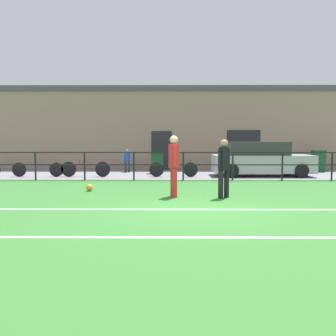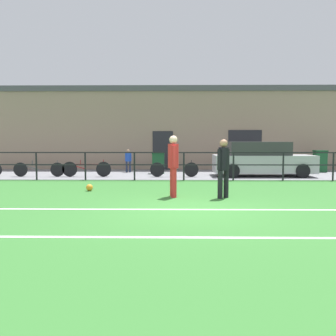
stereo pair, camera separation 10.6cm
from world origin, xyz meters
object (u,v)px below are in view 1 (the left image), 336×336
at_px(player_goalkeeper, 224,165).
at_px(trash_bin_0, 157,163).
at_px(bicycle_parked_3, 38,169).
at_px(bicycle_parked_0, 86,169).
at_px(parked_car_red, 261,160).
at_px(spectator_child, 127,159).
at_px(player_striker, 174,162).
at_px(trash_bin_1, 318,161).
at_px(soccer_ball_match, 89,188).
at_px(bicycle_parked_2, 173,169).

bearing_deg(player_goalkeeper, trash_bin_0, 66.58).
bearing_deg(bicycle_parked_3, player_goalkeeper, -37.12).
distance_m(player_goalkeeper, bicycle_parked_0, 7.67).
bearing_deg(parked_car_red, player_goalkeeper, -112.96).
bearing_deg(spectator_child, player_striker, 105.13).
height_order(player_goalkeeper, bicycle_parked_3, player_goalkeeper).
bearing_deg(trash_bin_1, spectator_child, -178.02).
height_order(player_striker, spectator_child, player_striker).
distance_m(player_striker, soccer_ball_match, 3.07).
distance_m(parked_car_red, bicycle_parked_2, 3.97).
bearing_deg(parked_car_red, trash_bin_0, 166.57).
bearing_deg(trash_bin_1, player_striker, -133.13).
height_order(soccer_ball_match, bicycle_parked_3, bicycle_parked_3).
relative_size(bicycle_parked_0, trash_bin_1, 1.97).
bearing_deg(trash_bin_0, soccer_ball_match, -108.82).
bearing_deg(trash_bin_1, bicycle_parked_3, -169.36).
relative_size(player_striker, trash_bin_1, 1.62).
bearing_deg(player_striker, trash_bin_1, -51.74).
bearing_deg(player_striker, player_goalkeeper, -106.04).
height_order(bicycle_parked_3, trash_bin_0, trash_bin_0).
xyz_separation_m(player_goalkeeper, player_striker, (-1.41, 0.18, 0.06)).
bearing_deg(player_striker, trash_bin_0, -2.59).
relative_size(soccer_ball_match, bicycle_parked_3, 0.10).
distance_m(soccer_ball_match, spectator_child, 6.44).
relative_size(player_goalkeeper, soccer_ball_match, 7.60).
relative_size(player_striker, trash_bin_0, 1.74).
relative_size(player_striker, parked_car_red, 0.40).
relative_size(player_goalkeeper, parked_car_red, 0.38).
height_order(spectator_child, trash_bin_1, spectator_child).
bearing_deg(bicycle_parked_0, trash_bin_0, 26.74).
bearing_deg(spectator_child, trash_bin_1, -179.53).
bearing_deg(spectator_child, bicycle_parked_2, 135.01).
relative_size(spectator_child, bicycle_parked_3, 0.50).
height_order(soccer_ball_match, trash_bin_1, trash_bin_1).
xyz_separation_m(soccer_ball_match, trash_bin_0, (1.97, 5.79, 0.42)).
height_order(player_goalkeeper, trash_bin_0, player_goalkeeper).
bearing_deg(trash_bin_0, player_goalkeeper, -73.26).
bearing_deg(bicycle_parked_3, soccer_ball_match, -52.58).
bearing_deg(player_goalkeeper, soccer_ball_match, 121.88).
xyz_separation_m(spectator_child, bicycle_parked_0, (-1.57, -2.17, -0.31)).
distance_m(parked_car_red, trash_bin_1, 4.01).
xyz_separation_m(parked_car_red, trash_bin_1, (3.43, 2.07, -0.18)).
bearing_deg(bicycle_parked_0, spectator_child, 54.15).
bearing_deg(player_goalkeeper, trash_bin_1, 13.32).
bearing_deg(bicycle_parked_2, bicycle_parked_3, -180.00).
relative_size(trash_bin_0, trash_bin_1, 0.93).
bearing_deg(trash_bin_0, bicycle_parked_3, -163.34).
height_order(parked_car_red, bicycle_parked_0, parked_car_red).
xyz_separation_m(player_goalkeeper, trash_bin_0, (-2.14, 7.13, -0.41)).
bearing_deg(player_goalkeeper, bicycle_parked_2, 63.77).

